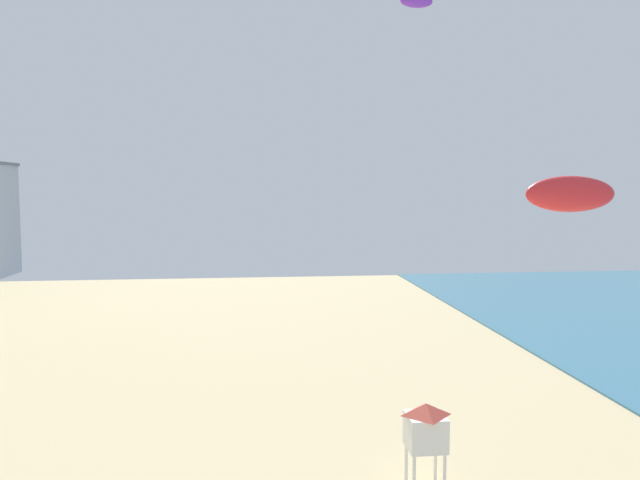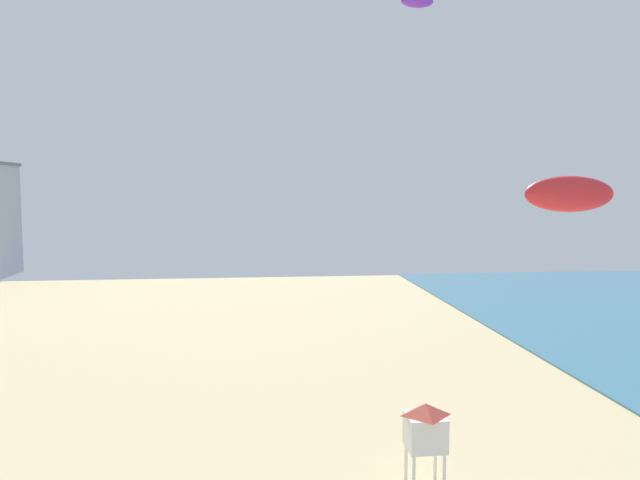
% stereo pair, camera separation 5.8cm
% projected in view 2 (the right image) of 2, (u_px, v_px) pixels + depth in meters
% --- Properties ---
extents(lifeguard_stand, '(1.10, 1.10, 2.55)m').
position_uv_depth(lifeguard_stand, '(425.00, 427.00, 18.39)').
color(lifeguard_stand, white).
rests_on(lifeguard_stand, ground).
extents(kite_red_parafoil, '(1.87, 0.52, 0.73)m').
position_uv_depth(kite_red_parafoil, '(569.00, 194.00, 12.61)').
color(kite_red_parafoil, red).
extents(kite_purple_parafoil, '(1.67, 0.46, 0.65)m').
position_uv_depth(kite_purple_parafoil, '(417.00, 1.00, 31.80)').
color(kite_purple_parafoil, purple).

